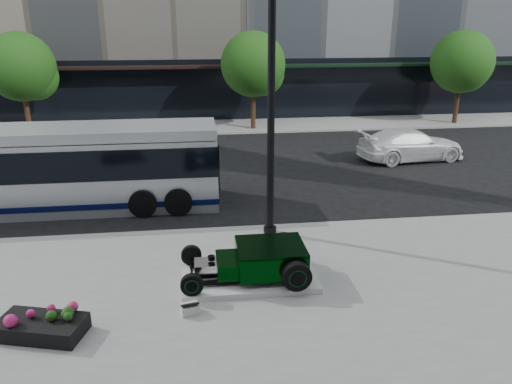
{
  "coord_description": "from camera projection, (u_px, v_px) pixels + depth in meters",
  "views": [
    {
      "loc": [
        -2.66,
        -16.78,
        6.47
      ],
      "look_at": [
        -0.74,
        -1.82,
        1.2
      ],
      "focal_mm": 35.0,
      "sensor_mm": 36.0,
      "label": 1
    }
  ],
  "objects": [
    {
      "name": "sidewalk_far",
      "position": [
        235.0,
        126.0,
        31.25
      ],
      "size": [
        70.0,
        4.0,
        0.12
      ],
      "primitive_type": "cube",
      "color": "gray",
      "rests_on": "ground"
    },
    {
      "name": "lamppost",
      "position": [
        271.0,
        127.0,
        14.54
      ],
      "size": [
        0.4,
        0.4,
        7.25
      ],
      "color": "black",
      "rests_on": "sidewalk_near"
    },
    {
      "name": "transit_bus",
      "position": [
        46.0,
        168.0,
        17.5
      ],
      "size": [
        12.12,
        2.88,
        2.92
      ],
      "color": "silver",
      "rests_on": "ground"
    },
    {
      "name": "street_trees",
      "position": [
        255.0,
        67.0,
        29.3
      ],
      "size": [
        29.8,
        3.8,
        5.7
      ],
      "color": "black",
      "rests_on": "sidewalk_far"
    },
    {
      "name": "flower_planter",
      "position": [
        41.0,
        326.0,
        10.51
      ],
      "size": [
        1.98,
        1.35,
        0.58
      ],
      "color": "black",
      "rests_on": "sidewalk_near"
    },
    {
      "name": "display_plinth",
      "position": [
        249.0,
        278.0,
        12.75
      ],
      "size": [
        3.4,
        1.8,
        0.15
      ],
      "primitive_type": "cube",
      "color": "silver",
      "rests_on": "sidewalk_near"
    },
    {
      "name": "hot_rod",
      "position": [
        262.0,
        259.0,
        12.62
      ],
      "size": [
        3.22,
        2.0,
        0.81
      ],
      "color": "black",
      "rests_on": "display_plinth"
    },
    {
      "name": "ground",
      "position": [
        270.0,
        206.0,
        18.16
      ],
      "size": [
        120.0,
        120.0,
        0.0
      ],
      "primitive_type": "plane",
      "color": "black",
      "rests_on": "ground"
    },
    {
      "name": "info_plaque",
      "position": [
        190.0,
        308.0,
        11.31
      ],
      "size": [
        0.45,
        0.38,
        0.31
      ],
      "color": "silver",
      "rests_on": "sidewalk_near"
    },
    {
      "name": "white_sedan",
      "position": [
        411.0,
        145.0,
        23.83
      ],
      "size": [
        5.36,
        2.69,
        1.49
      ],
      "primitive_type": "imported",
      "rotation": [
        0.0,
        0.0,
        1.69
      ],
      "color": "white",
      "rests_on": "ground"
    }
  ]
}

